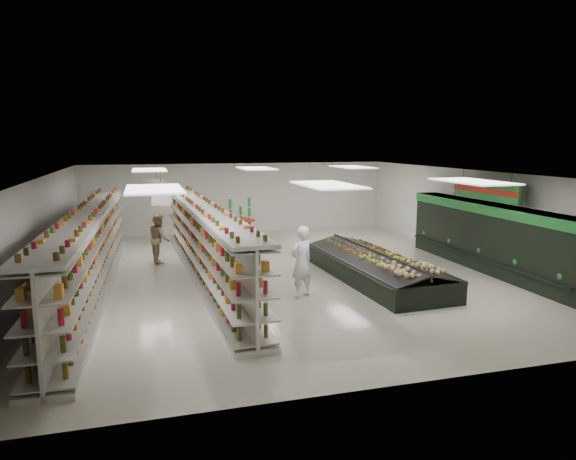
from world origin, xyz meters
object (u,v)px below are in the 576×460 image
object	(u,v)px
gondola_left	(90,255)
shopper_background	(159,238)
produce_island	(374,266)
soda_endcap	(236,222)
gondola_center	(205,245)
shopper_main	(301,262)

from	to	relation	value
gondola_left	shopper_background	xyz separation A→B (m)	(1.97, 3.12, -0.18)
produce_island	soda_endcap	distance (m)	7.77
gondola_left	gondola_center	bearing A→B (deg)	14.66
gondola_left	gondola_center	world-z (taller)	gondola_left
shopper_background	shopper_main	bearing A→B (deg)	-153.16
gondola_center	soda_endcap	bearing A→B (deg)	67.83
gondola_left	gondola_center	size ratio (longest dim) A/B	1.02
gondola_center	produce_island	distance (m)	5.29
gondola_left	shopper_background	size ratio (longest dim) A/B	7.64
soda_endcap	shopper_main	distance (m)	8.27
gondola_center	produce_island	xyz separation A→B (m)	(4.96, -1.73, -0.61)
produce_island	shopper_main	size ratio (longest dim) A/B	3.17
produce_island	shopper_background	size ratio (longest dim) A/B	3.62
gondola_center	shopper_main	world-z (taller)	gondola_center
gondola_left	produce_island	world-z (taller)	gondola_left
shopper_main	shopper_background	bearing A→B (deg)	-80.54
gondola_left	soda_endcap	distance (m)	8.06
produce_island	soda_endcap	world-z (taller)	soda_endcap
shopper_main	produce_island	bearing A→B (deg)	177.64
gondola_left	shopper_background	world-z (taller)	gondola_left
shopper_main	shopper_background	distance (m)	6.33
shopper_main	shopper_background	xyz separation A→B (m)	(-3.58, 5.22, -0.12)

